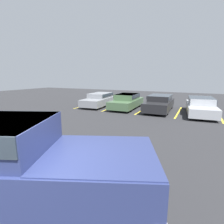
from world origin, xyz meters
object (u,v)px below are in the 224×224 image
parked_sedan_b (127,101)px  wheel_stop_curb (125,102)px  pickup_truck (13,163)px  parked_sedan_d (201,105)px  parked_sedan_a (100,99)px  parked_sedan_c (160,102)px

parked_sedan_b → wheel_stop_curb: parked_sedan_b is taller
pickup_truck → parked_sedan_d: size_ratio=1.28×
pickup_truck → parked_sedan_b: bearing=76.8°
parked_sedan_a → wheel_stop_curb: size_ratio=2.64×
parked_sedan_b → parked_sedan_c: bearing=91.5°
pickup_truck → parked_sedan_c: (0.68, 11.80, -0.25)m
pickup_truck → parked_sedan_d: pickup_truck is taller
parked_sedan_b → wheel_stop_curb: size_ratio=2.49×
parked_sedan_b → parked_sedan_c: size_ratio=0.95×
parked_sedan_a → parked_sedan_d: parked_sedan_d is taller
pickup_truck → parked_sedan_d: (3.57, 11.67, -0.26)m
parked_sedan_a → parked_sedan_d: 8.27m
parked_sedan_c → parked_sedan_d: size_ratio=0.97×
parked_sedan_b → parked_sedan_d: bearing=88.3°
wheel_stop_curb → parked_sedan_b: bearing=-66.0°
pickup_truck → parked_sedan_b: (-2.02, 11.63, -0.26)m
parked_sedan_c → wheel_stop_curb: 4.92m
parked_sedan_d → wheel_stop_curb: parked_sedan_d is taller
parked_sedan_b → pickup_truck: bearing=7.8°
parked_sedan_b → parked_sedan_c: (2.70, 0.17, 0.01)m
parked_sedan_b → parked_sedan_d: parked_sedan_b is taller
parked_sedan_a → wheel_stop_curb: bearing=150.4°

